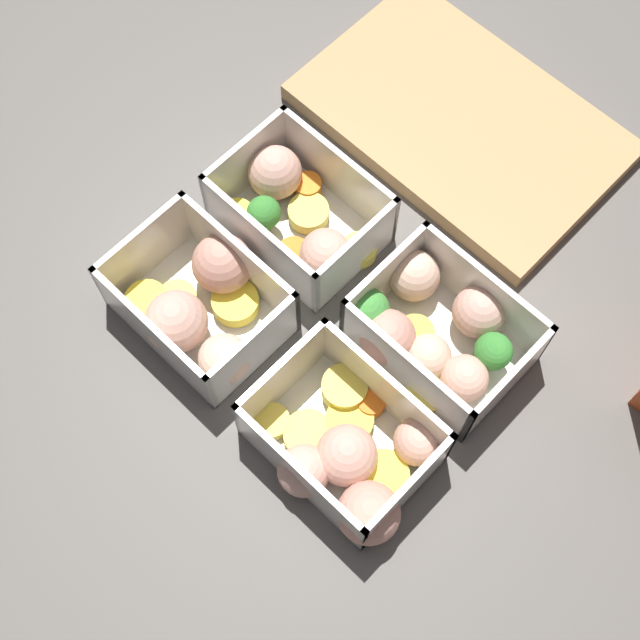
{
  "coord_description": "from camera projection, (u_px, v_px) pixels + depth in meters",
  "views": [
    {
      "loc": [
        0.19,
        -0.2,
        0.68
      ],
      "look_at": [
        0.0,
        0.0,
        0.02
      ],
      "focal_mm": 50.0,
      "sensor_mm": 36.0,
      "label": 1
    }
  ],
  "objects": [
    {
      "name": "container_near_left",
      "position": [
        201.0,
        305.0,
        0.72
      ],
      "size": [
        0.14,
        0.13,
        0.07
      ],
      "color": "silver",
      "rests_on": "ground_plane"
    },
    {
      "name": "container_far_left",
      "position": [
        297.0,
        212.0,
        0.75
      ],
      "size": [
        0.14,
        0.1,
        0.07
      ],
      "color": "silver",
      "rests_on": "ground_plane"
    },
    {
      "name": "container_far_right",
      "position": [
        432.0,
        331.0,
        0.71
      ],
      "size": [
        0.15,
        0.13,
        0.07
      ],
      "color": "silver",
      "rests_on": "ground_plane"
    },
    {
      "name": "cutting_board",
      "position": [
        461.0,
        121.0,
        0.8
      ],
      "size": [
        0.28,
        0.18,
        0.02
      ],
      "color": "tan",
      "rests_on": "ground_plane"
    },
    {
      "name": "ground_plane",
      "position": [
        320.0,
        331.0,
        0.73
      ],
      "size": [
        4.0,
        4.0,
        0.0
      ],
      "primitive_type": "plane",
      "color": "#56514C"
    },
    {
      "name": "container_near_right",
      "position": [
        350.0,
        455.0,
        0.67
      ],
      "size": [
        0.15,
        0.13,
        0.07
      ],
      "color": "silver",
      "rests_on": "ground_plane"
    }
  ]
}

